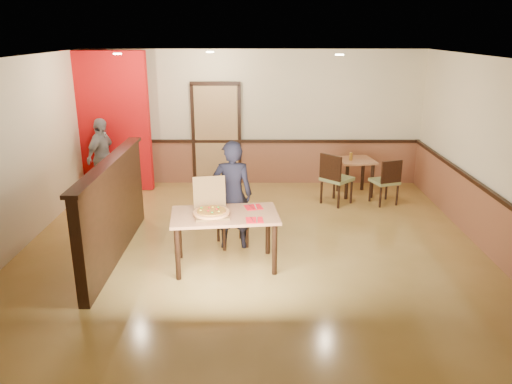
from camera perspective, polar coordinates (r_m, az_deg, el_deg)
floor at (r=7.60m, az=-0.33°, el=-6.59°), size 7.00×7.00×0.00m
ceiling at (r=6.91m, az=-0.37°, el=15.00°), size 7.00×7.00×0.00m
wall_back at (r=10.55m, az=-0.19°, el=8.43°), size 7.00×0.00×7.00m
wall_left at (r=7.97m, az=-26.45°, el=3.32°), size 0.00×7.00×7.00m
wall_right at (r=7.91m, az=25.94°, el=3.30°), size 0.00×7.00×7.00m
wainscot_back at (r=10.73m, az=-0.18°, el=3.40°), size 7.00×0.04×0.90m
chair_rail_back at (r=10.60m, az=-0.19°, el=5.83°), size 7.00×0.06×0.06m
wainscot_right at (r=8.17m, az=24.84°, el=-3.14°), size 0.04×7.00×0.90m
chair_rail_right at (r=8.01m, az=25.15°, el=-0.00°), size 0.06×7.00×0.06m
back_door at (r=10.61m, az=-4.54°, el=6.51°), size 0.90×0.06×2.10m
booth_partition at (r=7.43m, az=-15.99°, el=-1.80°), size 0.20×3.10×1.44m
red_accent_panel at (r=10.49m, az=-16.40°, el=7.64°), size 1.60×0.20×2.78m
spot_a at (r=9.03m, az=-15.56°, el=14.97°), size 0.14×0.14×0.02m
spot_b at (r=9.45m, az=-5.28°, el=15.65°), size 0.14×0.14×0.02m
spot_c at (r=8.52m, az=9.53°, el=15.22°), size 0.14×0.14×0.02m
main_table at (r=6.86m, az=-3.59°, el=-3.38°), size 1.54×0.99×0.78m
diner_chair at (r=7.67m, az=-2.86°, el=-2.47°), size 0.55×0.55×0.89m
side_chair_left at (r=9.46m, az=8.99°, el=1.72°), size 0.69×0.69×0.99m
side_chair_right at (r=9.67m, az=14.70°, el=1.35°), size 0.56×0.56×0.89m
side_table at (r=10.12m, az=11.31°, el=2.72°), size 0.77×0.77×0.72m
diner at (r=7.41m, az=-2.72°, el=-0.35°), size 0.62×0.42×1.66m
passerby at (r=10.31m, az=-17.17°, el=3.82°), size 0.62×0.98×1.54m
pizza_box at (r=6.79m, az=-5.15°, el=-2.11°), size 0.53×0.60×0.47m
pizza at (r=6.75m, az=-5.11°, el=-2.34°), size 0.59×0.59×0.03m
napkin_near at (r=6.59m, az=-0.17°, el=-3.22°), size 0.24×0.24×0.01m
napkin_far at (r=7.06m, az=-0.29°, el=-1.74°), size 0.29×0.29×0.01m
condiment at (r=9.97m, az=10.79°, el=4.02°), size 0.06×0.06×0.15m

